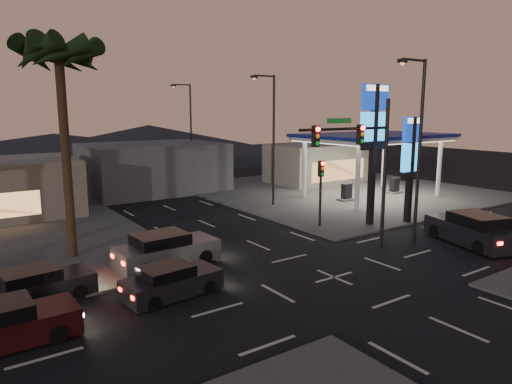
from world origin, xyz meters
TOP-DOWN VIEW (x-y plane):
  - ground at (0.00, 0.00)m, footprint 140.00×140.00m
  - corner_lot_ne at (16.00, 16.00)m, footprint 24.00×24.00m
  - gas_station at (16.00, 12.00)m, footprint 12.20×8.20m
  - convenience_store at (18.00, 21.00)m, footprint 10.00×6.00m
  - pylon_sign_tall at (8.50, 5.50)m, footprint 2.20×0.35m
  - pylon_sign_short at (11.00, 4.50)m, footprint 1.60×0.35m
  - traffic_signal_mast at (3.76, 1.99)m, footprint 6.10×0.39m
  - pedestal_signal at (5.50, 6.98)m, footprint 0.32×0.39m
  - streetlight_near at (6.79, 1.00)m, footprint 2.14×0.25m
  - streetlight_mid at (6.79, 14.00)m, footprint 2.14×0.25m
  - streetlight_far at (6.79, 28.00)m, footprint 2.14×0.25m
  - palm_a at (-9.00, 9.50)m, footprint 4.41×4.41m
  - building_far_mid at (2.00, 26.00)m, footprint 12.00×9.00m
  - hill_right at (15.00, 60.00)m, footprint 50.00×50.00m
  - hill_center at (0.00, 60.00)m, footprint 60.00×60.00m
  - car_lane_a_front at (-6.90, 2.19)m, footprint 4.16×2.05m
  - car_lane_a_mid at (-12.89, 1.55)m, footprint 4.47×2.00m
  - car_lane_b_front at (-5.58, 5.77)m, footprint 5.10×2.34m
  - car_lane_b_mid at (-11.44, 4.65)m, footprint 4.30×2.13m
  - suv_station at (9.97, -0.65)m, footprint 3.75×5.78m

SIDE VIEW (x-z plane):
  - ground at x=0.00m, z-range 0.00..0.00m
  - corner_lot_ne at x=16.00m, z-range 0.00..0.12m
  - car_lane_a_front at x=-6.90m, z-range -0.05..1.27m
  - car_lane_b_mid at x=-11.44m, z-range -0.05..1.31m
  - car_lane_a_mid at x=-12.89m, z-range -0.05..1.38m
  - car_lane_b_front at x=-5.58m, z-range -0.06..1.57m
  - suv_station at x=9.97m, z-range -0.06..1.73m
  - convenience_store at x=18.00m, z-range 0.00..4.00m
  - hill_center at x=0.00m, z-range 0.00..4.00m
  - building_far_mid at x=2.00m, z-range 0.00..4.40m
  - hill_right at x=15.00m, z-range 0.00..5.00m
  - pedestal_signal at x=5.50m, z-range 0.77..5.07m
  - pylon_sign_short at x=11.00m, z-range 1.16..8.16m
  - gas_station at x=16.00m, z-range 2.34..7.82m
  - traffic_signal_mast at x=3.76m, z-range 1.23..9.23m
  - streetlight_near at x=6.79m, z-range 0.72..10.72m
  - streetlight_mid at x=6.79m, z-range 0.72..10.72m
  - streetlight_far at x=6.79m, z-range 0.72..10.72m
  - pylon_sign_tall at x=8.50m, z-range 1.89..10.89m
  - palm_a at x=-9.00m, z-range 4.00..14.86m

